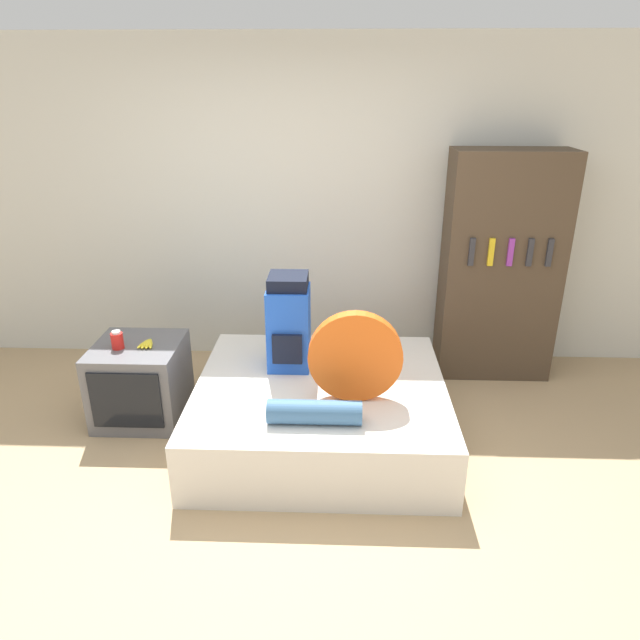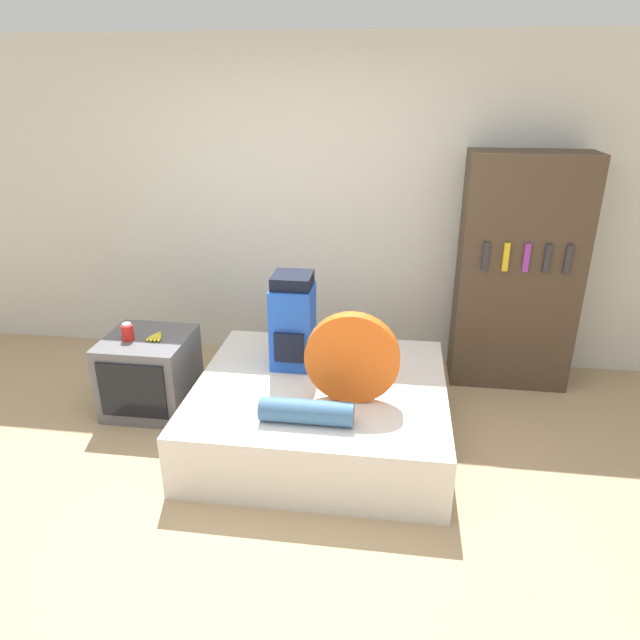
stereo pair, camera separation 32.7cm
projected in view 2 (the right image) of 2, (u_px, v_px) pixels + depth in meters
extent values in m
plane|color=tan|center=(263.00, 512.00, 3.22)|extent=(16.00, 16.00, 0.00)
cube|color=silver|center=(316.00, 207.00, 4.65)|extent=(8.00, 0.05, 2.60)
cube|color=silver|center=(321.00, 410.00, 3.83)|extent=(1.63, 1.51, 0.41)
cube|color=blue|center=(293.00, 327.00, 3.90)|extent=(0.28, 0.29, 0.57)
cube|color=black|center=(292.00, 280.00, 3.78)|extent=(0.26, 0.27, 0.09)
cube|color=black|center=(289.00, 348.00, 3.78)|extent=(0.20, 0.03, 0.21)
cylinder|color=#E05B19|center=(352.00, 358.00, 3.44)|extent=(0.58, 0.09, 0.58)
cylinder|color=#3D668E|center=(306.00, 412.00, 3.29)|extent=(0.55, 0.14, 0.14)
cube|color=#5B5B60|center=(150.00, 372.00, 4.17)|extent=(0.60, 0.59, 0.56)
cube|color=black|center=(132.00, 391.00, 3.89)|extent=(0.48, 0.02, 0.41)
cylinder|color=red|center=(128.00, 333.00, 4.00)|extent=(0.08, 0.08, 0.11)
cylinder|color=white|center=(126.00, 324.00, 3.97)|extent=(0.06, 0.06, 0.02)
ellipsoid|color=yellow|center=(153.00, 336.00, 4.04)|extent=(0.07, 0.16, 0.03)
ellipsoid|color=yellow|center=(155.00, 337.00, 4.04)|extent=(0.04, 0.16, 0.03)
ellipsoid|color=yellow|center=(157.00, 337.00, 4.04)|extent=(0.04, 0.16, 0.03)
ellipsoid|color=yellow|center=(159.00, 337.00, 4.03)|extent=(0.07, 0.16, 0.03)
cube|color=#473828|center=(518.00, 274.00, 4.33)|extent=(0.89, 0.38, 1.80)
cube|color=#2D2D33|center=(486.00, 256.00, 4.11)|extent=(0.04, 0.02, 0.21)
cube|color=gold|center=(506.00, 257.00, 4.09)|extent=(0.04, 0.02, 0.21)
cube|color=purple|center=(526.00, 258.00, 4.08)|extent=(0.04, 0.02, 0.21)
cube|color=#2D2D33|center=(547.00, 259.00, 4.06)|extent=(0.04, 0.02, 0.21)
cube|color=#2D2D33|center=(568.00, 259.00, 4.04)|extent=(0.04, 0.02, 0.21)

